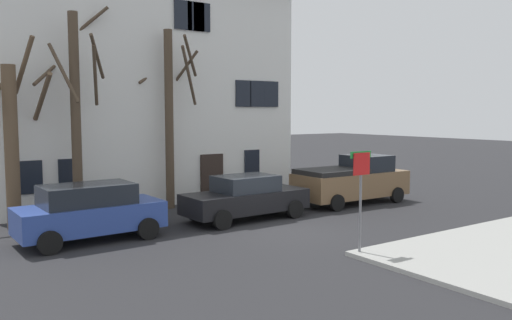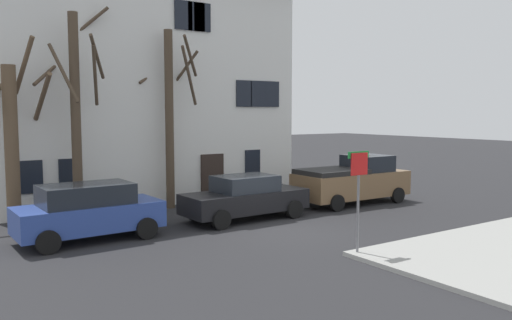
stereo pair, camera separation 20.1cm
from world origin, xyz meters
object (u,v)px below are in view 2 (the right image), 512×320
Objects in this scene: car_black_sedan at (245,197)px; street_sign_pole at (359,183)px; pickup_truck_brown at (352,180)px; tree_bare_mid at (76,108)px; car_blue_wagon at (89,211)px; building_main at (134,74)px; tree_bare_far at (171,113)px; tree_bare_near at (12,137)px.

street_sign_pole is (-0.09, -5.83, 1.19)m from car_black_sedan.
street_sign_pole is at bearing -133.40° from pickup_truck_brown.
tree_bare_mid is 1.52× the size of pickup_truck_brown.
car_blue_wagon is 8.20m from street_sign_pole.
building_main is 4.69m from tree_bare_far.
tree_bare_mid is 1.66× the size of car_black_sedan.
pickup_truck_brown is (12.98, -2.93, -2.11)m from tree_bare_near.
tree_bare_mid is at bearing 164.31° from pickup_truck_brown.
tree_bare_mid is 1.09× the size of tree_bare_far.
building_main is at bearing 89.02° from tree_bare_far.
building_main is 6.33m from tree_bare_mid.
building_main is at bearing 49.82° from tree_bare_mid.
building_main is 8.19m from tree_bare_near.
tree_bare_mid reaches higher than car_blue_wagon.
tree_bare_mid is at bearing 80.17° from car_blue_wagon.
pickup_truck_brown is at bearing -12.71° from tree_bare_near.
building_main is 3.12× the size of car_blue_wagon.
car_black_sedan is at bearing -177.14° from pickup_truck_brown.
tree_bare_mid is at bearing -174.73° from tree_bare_far.
street_sign_pole reaches higher than car_blue_wagon.
car_blue_wagon is (-4.51, -7.92, -4.83)m from building_main.
building_main is 10.31m from car_blue_wagon.
car_blue_wagon is 0.84× the size of pickup_truck_brown.
car_blue_wagon is at bearing -99.83° from tree_bare_mid.
tree_bare_mid reaches higher than pickup_truck_brown.
car_black_sedan is 5.96m from street_sign_pole.
tree_bare_far is 9.77m from street_sign_pole.
street_sign_pole is (5.02, -9.16, -2.07)m from tree_bare_mid.
tree_bare_far is at bearing 108.64° from car_black_sedan.
tree_bare_near is at bearing 117.07° from car_blue_wagon.
car_blue_wagon is 0.92× the size of car_black_sedan.
tree_bare_near is at bearing 156.19° from car_black_sedan.
building_main is at bearing 60.36° from car_blue_wagon.
tree_bare_far is 1.66× the size of car_blue_wagon.
building_main is 2.62× the size of pickup_truck_brown.
pickup_truck_brown is at bearing 46.60° from street_sign_pole.
building_main is 2.10× the size of tree_bare_near.
building_main is 1.72× the size of tree_bare_mid.
car_black_sedan is at bearing -81.69° from building_main.
building_main is at bearing 131.70° from pickup_truck_brown.
building_main is 11.36m from pickup_truck_brown.
tree_bare_far is 2.51× the size of street_sign_pole.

